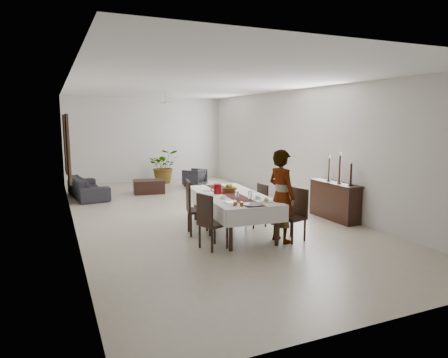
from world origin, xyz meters
TOP-DOWN VIEW (x-y plane):
  - floor at (0.00, 0.00)m, footprint 6.00×12.00m
  - ceiling at (0.00, 0.00)m, footprint 6.00×12.00m
  - wall_back at (0.00, 6.00)m, footprint 6.00×0.02m
  - wall_front at (0.00, -6.00)m, footprint 6.00×0.02m
  - wall_left at (-3.00, 0.00)m, footprint 0.02×12.00m
  - wall_right at (3.00, 0.00)m, footprint 0.02×12.00m
  - dining_table_top at (0.08, -1.75)m, footprint 1.24×2.61m
  - table_leg_fl at (-0.47, -2.93)m, footprint 0.08×0.08m
  - table_leg_fr at (0.46, -2.99)m, footprint 0.08×0.08m
  - table_leg_bl at (-0.30, -0.52)m, footprint 0.08×0.08m
  - table_leg_br at (0.63, -0.58)m, footprint 0.08×0.08m
  - tablecloth_top at (0.08, -1.75)m, footprint 1.44×2.82m
  - tablecloth_drape_left at (-0.54, -1.71)m, footprint 0.21×2.73m
  - tablecloth_drape_right at (0.70, -1.80)m, footprint 0.21×2.73m
  - tablecloth_drape_near at (-0.02, -3.11)m, footprint 1.25×0.10m
  - tablecloth_drape_far at (0.18, -0.40)m, footprint 1.25×0.10m
  - table_runner at (0.08, -1.75)m, footprint 0.56×2.67m
  - red_pitcher at (-0.18, -1.58)m, footprint 0.17×0.17m
  - pitcher_handle at (-0.26, -1.57)m, footprint 0.13×0.03m
  - wine_glass_near at (0.16, -2.45)m, footprint 0.07×0.07m
  - wine_glass_mid at (-0.07, -2.33)m, footprint 0.07×0.07m
  - teacup_right at (0.35, -2.41)m, footprint 0.10×0.10m
  - saucer_right at (0.35, -2.41)m, footprint 0.16×0.16m
  - teacup_left at (-0.27, -2.10)m, footprint 0.10×0.10m
  - saucer_left at (-0.27, -2.10)m, footprint 0.16×0.16m
  - plate_near_right at (0.36, -2.73)m, footprint 0.25×0.25m
  - bread_near_right at (0.36, -2.73)m, footprint 0.10×0.10m
  - plate_near_left at (-0.30, -2.52)m, footprint 0.25×0.25m
  - plate_far_left at (-0.22, -1.15)m, footprint 0.25×0.25m
  - serving_tray at (-0.00, -2.86)m, footprint 0.38×0.38m
  - jam_jar_a at (-0.24, -2.88)m, footprint 0.07×0.07m
  - jam_jar_b at (-0.34, -2.81)m, footprint 0.07×0.07m
  - jam_jar_c at (-0.28, -2.71)m, footprint 0.07×0.07m
  - fruit_basket at (0.15, -1.49)m, footprint 0.32×0.32m
  - fruit_red at (0.18, -1.48)m, footprint 0.10×0.10m
  - fruit_green at (0.11, -1.46)m, footprint 0.08×0.08m
  - fruit_yellow at (0.15, -1.55)m, footprint 0.09×0.09m
  - chair_right_near_seat at (0.90, -2.82)m, footprint 0.54×0.54m
  - chair_right_near_leg_fl at (1.12, -2.95)m, footprint 0.05×0.05m
  - chair_right_near_leg_fr at (1.03, -2.61)m, footprint 0.05×0.05m
  - chair_right_near_leg_bl at (0.77, -3.04)m, footprint 0.05×0.05m
  - chair_right_near_leg_br at (0.68, -2.70)m, footprint 0.05×0.05m
  - chair_right_near_back at (1.09, -2.77)m, footprint 0.15×0.44m
  - chair_right_far_seat at (0.75, -1.59)m, footprint 0.44×0.44m
  - chair_right_far_leg_fl at (0.92, -1.74)m, footprint 0.04×0.04m
  - chair_right_far_leg_fr at (0.89, -1.41)m, footprint 0.04×0.04m
  - chair_right_far_leg_bl at (0.60, -1.77)m, footprint 0.04×0.04m
  - chair_right_far_leg_br at (0.57, -1.45)m, footprint 0.04×0.04m
  - chair_right_far_back at (0.93, -1.57)m, footprint 0.08×0.40m
  - chair_left_near_seat at (-0.71, -2.65)m, footprint 0.56×0.56m
  - chair_left_near_leg_fl at (-0.93, -2.53)m, footprint 0.06×0.06m
  - chair_left_near_leg_fr at (-0.82, -2.88)m, footprint 0.06×0.06m
  - chair_left_near_leg_bl at (-0.59, -2.42)m, footprint 0.06×0.06m
  - chair_left_near_leg_br at (-0.48, -2.77)m, footprint 0.06×0.06m
  - chair_left_near_back at (-0.90, -2.71)m, footprint 0.17×0.43m
  - chair_left_far_seat at (-0.63, -1.66)m, footprint 0.57×0.57m
  - chair_left_far_leg_fl at (-0.78, -1.43)m, footprint 0.06×0.06m
  - chair_left_far_leg_fr at (-0.86, -1.81)m, footprint 0.06×0.06m
  - chair_left_far_leg_bl at (-0.39, -1.51)m, footprint 0.06×0.06m
  - chair_left_far_leg_br at (-0.47, -1.89)m, footprint 0.06×0.06m
  - chair_left_far_back at (-0.84, -1.62)m, footprint 0.14×0.48m
  - woman at (0.67, -2.78)m, footprint 0.55×0.73m
  - sideboard_body at (2.78, -1.77)m, footprint 0.38×1.44m
  - sideboard_top at (2.78, -1.77)m, footprint 0.42×1.50m
  - candlestick_near_base at (2.78, -2.30)m, footprint 0.10×0.10m
  - candlestick_near_shaft at (2.78, -2.30)m, footprint 0.05×0.05m
  - candlestick_near_candle at (2.78, -2.30)m, footprint 0.03×0.03m
  - candlestick_mid_base at (2.78, -1.92)m, footprint 0.10×0.10m
  - candlestick_mid_shaft at (2.78, -1.92)m, footprint 0.05×0.05m
  - candlestick_mid_candle at (2.78, -1.92)m, footprint 0.03×0.03m
  - candlestick_far_base at (2.78, -1.53)m, footprint 0.10×0.10m
  - candlestick_far_shaft at (2.78, -1.53)m, footprint 0.05×0.05m
  - candlestick_far_candle at (2.78, -1.53)m, footprint 0.03×0.03m
  - sofa at (-2.41, 3.41)m, footprint 1.10×2.26m
  - armchair at (1.28, 4.05)m, footprint 0.95×0.96m
  - coffee_table at (-0.53, 3.36)m, footprint 1.05×0.78m
  - potted_plant at (0.49, 5.25)m, footprint 1.30×1.18m
  - mirror_frame_near at (-2.96, 2.20)m, footprint 0.06×1.05m
  - mirror_glass_near at (-2.92, 2.20)m, footprint 0.01×0.90m
  - mirror_frame_far at (-2.96, 4.30)m, footprint 0.06×1.05m
  - mirror_glass_far at (-2.92, 4.30)m, footprint 0.01×0.90m
  - fan_rod at (0.00, 3.00)m, footprint 0.04×0.04m
  - fan_hub at (0.00, 3.00)m, footprint 0.16×0.16m
  - fan_blade_n at (0.00, 3.35)m, footprint 0.10×0.55m
  - fan_blade_s at (0.00, 2.65)m, footprint 0.10×0.55m
  - fan_blade_e at (0.35, 3.00)m, footprint 0.55×0.10m
  - fan_blade_w at (-0.35, 3.00)m, footprint 0.55×0.10m

SIDE VIEW (x-z plane):
  - floor at x=0.00m, z-range 0.00..0.00m
  - chair_right_far_leg_fl at x=0.92m, z-range 0.00..0.39m
  - chair_right_far_leg_fr at x=0.89m, z-range 0.00..0.39m
  - chair_right_far_leg_bl at x=0.60m, z-range 0.00..0.39m
  - chair_right_far_leg_br at x=0.57m, z-range 0.00..0.39m
  - coffee_table at x=-0.53m, z-range 0.00..0.43m
  - chair_right_near_leg_fl at x=1.12m, z-range 0.00..0.43m
  - chair_right_near_leg_fr at x=1.03m, z-range 0.00..0.43m
  - chair_right_near_leg_bl at x=0.77m, z-range 0.00..0.43m
  - chair_right_near_leg_br at x=0.68m, z-range 0.00..0.43m
  - chair_left_near_leg_fl at x=-0.93m, z-range 0.00..0.44m
  - chair_left_near_leg_fr at x=-0.82m, z-range 0.00..0.44m
  - chair_left_near_leg_bl at x=-0.59m, z-range 0.00..0.44m
  - chair_left_near_leg_br at x=-0.48m, z-range 0.00..0.44m
  - chair_left_far_leg_fl at x=-0.78m, z-range 0.00..0.48m
  - chair_left_far_leg_fr at x=-0.86m, z-range 0.00..0.48m
  - chair_left_far_leg_bl at x=-0.39m, z-range 0.00..0.48m
  - chair_left_far_leg_br at x=-0.47m, z-range 0.00..0.48m
  - armchair at x=1.28m, z-range 0.00..0.63m
  - sofa at x=-2.41m, z-range 0.00..0.64m
  - table_leg_fl at x=-0.47m, z-range 0.00..0.74m
  - table_leg_fr at x=0.46m, z-range 0.00..0.74m
  - table_leg_bl at x=-0.30m, z-range 0.00..0.74m
  - table_leg_br at x=0.63m, z-range 0.00..0.74m
  - chair_right_far_seat at x=0.75m, z-range 0.39..0.44m
  - sideboard_body at x=2.78m, z-range 0.00..0.86m
  - chair_right_near_seat at x=0.90m, z-range 0.43..0.48m
  - chair_left_near_seat at x=-0.71m, z-range 0.44..0.49m
  - chair_left_far_seat at x=-0.63m, z-range 0.48..0.53m
  - potted_plant at x=0.49m, z-range 0.00..1.27m
  - tablecloth_drape_left at x=-0.54m, z-range 0.49..0.81m
  - tablecloth_drape_right at x=0.70m, z-range 0.49..0.81m
  - tablecloth_drape_near at x=-0.02m, z-range 0.49..0.81m
  - tablecloth_drape_far at x=0.18m, z-range 0.49..0.81m
  - chair_right_far_back at x=0.93m, z-range 0.43..0.94m
  - chair_right_near_back at x=1.09m, z-range 0.48..1.04m
  - chair_left_near_back at x=-0.90m, z-range 0.48..1.05m
  - dining_table_top at x=0.08m, z-range 0.74..0.79m
  - tablecloth_top at x=0.08m, z-range 0.79..0.81m
  - table_runner at x=0.08m, z-range 0.81..0.81m
  - saucer_right at x=0.35m, z-range 0.81..0.82m
  - saucer_left at x=-0.27m, z-range 0.81..0.82m
  - plate_near_right at x=0.36m, z-range 0.81..0.82m
  - plate_near_left at x=-0.30m, z-range 0.81..0.82m
  - plate_far_left at x=-0.22m, z-range 0.81..0.82m
  - serving_tray at x=0.00m, z-range 0.81..0.83m
  - chair_left_far_back at x=-0.84m, z-range 0.53..1.14m
  - teacup_right at x=0.35m, z-range 0.81..0.87m
  - teacup_left at x=-0.27m, z-range 0.81..0.87m
  - bread_near_right at x=0.36m, z-range 0.80..0.89m
  - jam_jar_a at x=-0.24m, z-range 0.81..0.89m
  - jam_jar_b at x=-0.34m, z-range 0.81..0.89m
  - jam_jar_c at x=-0.28m, z-range 0.81..0.89m
  - fruit_basket at x=0.15m, z-range 0.81..0.91m
  - sideboard_top at x=2.78m, z-range 0.86..0.89m
  - wine_glass_near at x=0.16m, z-range 0.81..0.99m
  - wine_glass_mid at x=-0.07m, z-range 0.81..0.99m
  - woman at x=0.67m, z-range 0.00..1.82m
  - candlestick_near_base at x=2.78m, z-range 0.89..0.92m
  - candlestick_mid_base at x=2.78m, z-range 0.89..0.92m
  - candlestick_far_base at x=2.78m, z-range 0.89..0.92m
  - red_pitcher at x=-0.18m, z-range 0.81..1.02m
  - pitcher_handle at x=-0.26m, z-range 0.85..0.98m
  - fruit_red at x=0.18m, z-range 0.89..0.99m
  - fruit_green at x=0.11m, z-range 0.90..0.98m
  - fruit_yellow at x=0.15m, z-range 0.89..0.98m
  - candlestick_near_shaft at x=2.78m, z-range 0.92..1.40m
  - candlestick_far_shaft at x=2.78m, z-range 0.92..1.45m
  - candlestick_mid_shaft at x=2.78m, z-range 0.92..1.55m
  - candlestick_near_candle at x=2.78m, z-range 1.40..1.48m
  - candlestick_far_candle at x=2.78m, z-range 1.45..1.53m
  - candlestick_mid_candle at x=2.78m, z-range 1.55..1.62m
  - wall_back at x=0.00m, z-range 0.00..3.20m
  - wall_front at x=0.00m, z-range 0.00..3.20m
  - wall_left at x=-3.00m, z-range 0.00..3.20m
  - wall_right at x=3.00m, z-range 0.00..3.20m
  - mirror_frame_near at x=-2.96m, z-range 0.67..2.53m
  - mirror_glass_near at x=-2.92m, z-range 0.75..2.45m
  - mirror_frame_far at x=-2.96m, z-range 0.67..2.53m
  - mirror_glass_far at x=-2.92m, z-range 0.75..2.45m
  - fan_hub at x=0.00m, z-range 2.86..2.94m
  - fan_blade_n at x=0.00m, z-range 2.89..2.91m
  - fan_blade_s at x=0.00m, z-range 2.89..2.91m
  - fan_blade_e at x=0.35m, z-range 2.89..2.91m
  - fan_blade_w at x=-0.35m, z-range 2.89..2.91m
  - fan_rod at x=0.00m, z-range 3.00..3.20m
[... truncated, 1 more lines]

